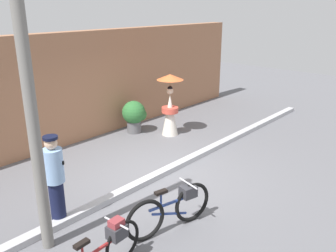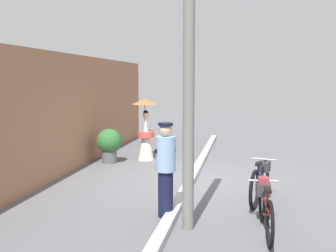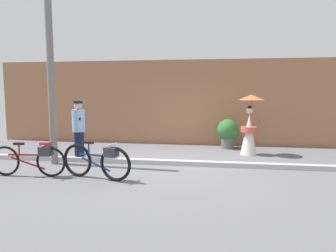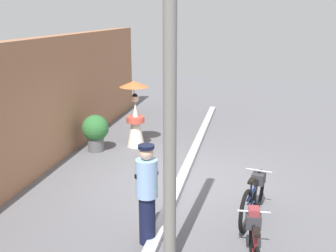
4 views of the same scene
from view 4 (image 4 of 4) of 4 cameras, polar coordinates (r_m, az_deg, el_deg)
ground_plane at (r=9.01m, az=1.91°, el=-7.70°), size 30.00×30.00×0.00m
building_wall at (r=9.66m, az=-18.08°, el=2.51°), size 14.00×0.40×3.01m
sidewalk_curb at (r=8.99m, az=1.92°, el=-7.35°), size 14.00×0.20×0.12m
bicycle_near_officer at (r=7.51m, az=11.79°, el=-9.53°), size 1.68×0.55×0.81m
bicycle_far_side at (r=6.15m, az=11.87°, el=-15.46°), size 1.74×0.48×0.78m
person_officer at (r=6.42m, az=-2.96°, el=-9.18°), size 0.34×0.34×1.63m
person_with_parasol at (r=11.10m, az=-4.59°, el=1.60°), size 0.77×0.77×1.80m
potted_plant_by_door at (r=10.95m, az=-9.95°, el=-0.62°), size 0.71×0.70×0.98m
utility_pole at (r=5.38m, az=0.25°, el=3.19°), size 0.18×0.18×4.80m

